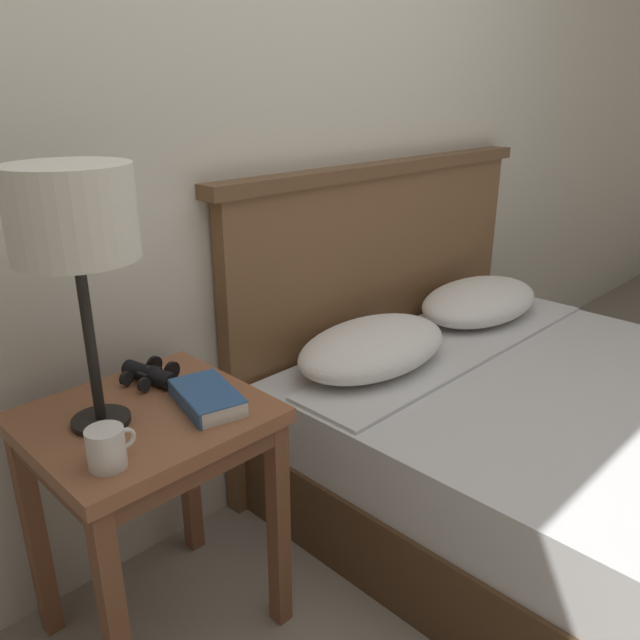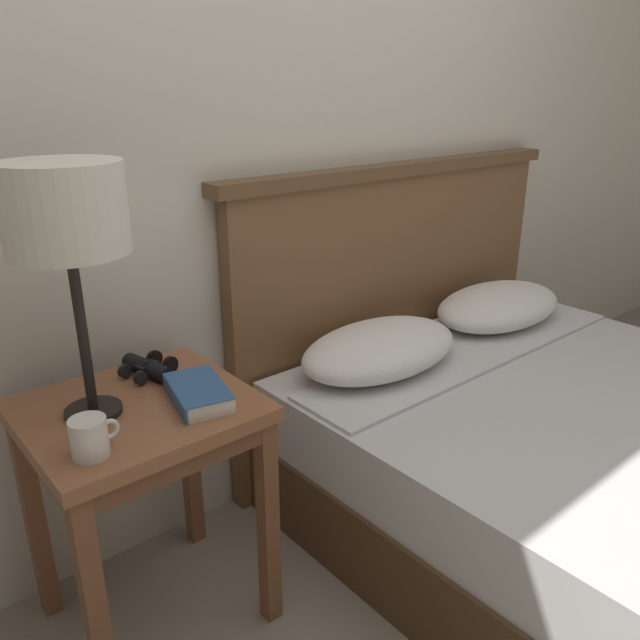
# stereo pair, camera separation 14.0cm
# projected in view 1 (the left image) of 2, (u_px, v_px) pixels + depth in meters

# --- Properties ---
(ground_plane) EXTENTS (20.00, 20.00, 0.00)m
(ground_plane) POSITION_uv_depth(u_px,v_px,m) (503.00, 624.00, 1.68)
(ground_plane) COLOR gray
(ground_plane) RESTS_ON ground
(wall_back) EXTENTS (8.00, 0.06, 2.60)m
(wall_back) POSITION_uv_depth(u_px,v_px,m) (255.00, 106.00, 1.86)
(wall_back) COLOR beige
(wall_back) RESTS_ON ground_plane
(nightstand) EXTENTS (0.52, 0.48, 0.65)m
(nightstand) POSITION_uv_depth(u_px,v_px,m) (149.00, 448.00, 1.49)
(nightstand) COLOR brown
(nightstand) RESTS_ON ground_plane
(bed) EXTENTS (1.60, 1.93, 1.10)m
(bed) POSITION_uv_depth(u_px,v_px,m) (587.00, 451.00, 1.97)
(bed) COLOR #4E3520
(bed) RESTS_ON ground_plane
(table_lamp) EXTENTS (0.25, 0.25, 0.57)m
(table_lamp) POSITION_uv_depth(u_px,v_px,m) (73.00, 219.00, 1.24)
(table_lamp) COLOR black
(table_lamp) RESTS_ON nightstand
(book_on_nightstand) EXTENTS (0.17, 0.23, 0.04)m
(book_on_nightstand) POSITION_uv_depth(u_px,v_px,m) (206.00, 398.00, 1.48)
(book_on_nightstand) COLOR silver
(book_on_nightstand) RESTS_ON nightstand
(binoculars_pair) EXTENTS (0.15, 0.16, 0.05)m
(binoculars_pair) POSITION_uv_depth(u_px,v_px,m) (150.00, 374.00, 1.59)
(binoculars_pair) COLOR black
(binoculars_pair) RESTS_ON nightstand
(coffee_mug) EXTENTS (0.10, 0.08, 0.08)m
(coffee_mug) POSITION_uv_depth(u_px,v_px,m) (107.00, 448.00, 1.23)
(coffee_mug) COLOR silver
(coffee_mug) RESTS_ON nightstand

